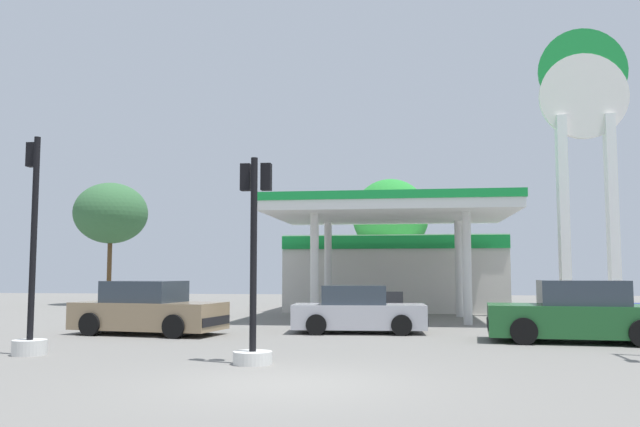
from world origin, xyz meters
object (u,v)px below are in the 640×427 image
(car_3, at_px, (358,311))
(station_pole_sign, at_px, (585,134))
(traffic_signal_0, at_px, (31,295))
(traffic_signal_1, at_px, (254,291))
(car_0, at_px, (577,314))
(tree_0, at_px, (111,213))
(tree_1, at_px, (390,217))
(car_1, at_px, (148,310))

(car_3, bearing_deg, station_pole_sign, 41.94)
(traffic_signal_0, height_order, traffic_signal_1, traffic_signal_0)
(car_0, relative_size, traffic_signal_0, 0.95)
(station_pole_sign, height_order, tree_0, station_pole_sign)
(car_3, height_order, traffic_signal_0, traffic_signal_0)
(station_pole_sign, relative_size, tree_0, 1.72)
(car_3, bearing_deg, tree_1, 88.26)
(car_3, bearing_deg, traffic_signal_1, -102.31)
(tree_0, bearing_deg, car_1, -61.16)
(traffic_signal_0, distance_m, tree_1, 24.85)
(station_pole_sign, bearing_deg, car_0, -106.29)
(car_1, bearing_deg, tree_1, 69.71)
(car_3, height_order, tree_1, tree_1)
(car_0, distance_m, traffic_signal_0, 13.74)
(car_1, xyz_separation_m, traffic_signal_0, (-0.70, -5.13, 0.63))
(car_1, bearing_deg, car_0, -2.97)
(car_3, height_order, traffic_signal_1, traffic_signal_1)
(car_1, distance_m, tree_1, 19.97)
(car_0, xyz_separation_m, traffic_signal_0, (-12.97, -4.49, 0.61))
(traffic_signal_1, height_order, tree_0, tree_0)
(car_1, relative_size, tree_1, 0.66)
(car_0, height_order, traffic_signal_0, traffic_signal_0)
(traffic_signal_0, distance_m, tree_0, 24.39)
(car_3, bearing_deg, car_0, -18.17)
(traffic_signal_1, bearing_deg, car_0, 34.62)
(station_pole_sign, bearing_deg, traffic_signal_0, -137.62)
(car_0, height_order, traffic_signal_1, traffic_signal_1)
(station_pole_sign, bearing_deg, traffic_signal_1, -124.59)
(car_1, height_order, tree_0, tree_0)
(car_1, relative_size, car_3, 1.13)
(tree_0, bearing_deg, station_pole_sign, -17.71)
(traffic_signal_0, xyz_separation_m, traffic_signal_1, (5.37, -0.76, 0.12))
(car_3, bearing_deg, traffic_signal_0, -137.05)
(traffic_signal_0, xyz_separation_m, tree_1, (7.46, 23.42, 3.66))
(car_0, bearing_deg, traffic_signal_0, -160.90)
(tree_0, bearing_deg, traffic_signal_0, -68.52)
(traffic_signal_0, relative_size, tree_0, 0.70)
(traffic_signal_1, distance_m, tree_1, 24.52)
(station_pole_sign, xyz_separation_m, car_0, (-2.93, -10.02, -6.93))
(car_3, bearing_deg, tree_0, 134.69)
(station_pole_sign, distance_m, car_3, 13.92)
(car_1, bearing_deg, traffic_signal_1, -51.54)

